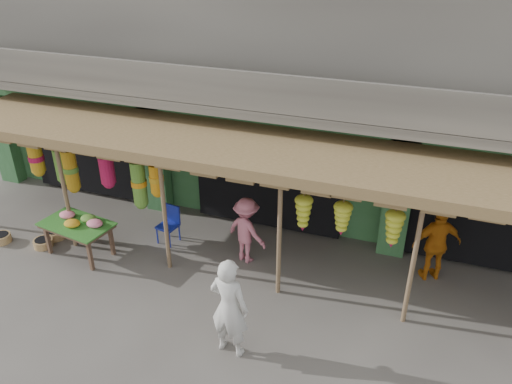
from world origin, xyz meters
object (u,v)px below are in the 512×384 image
(flower_table, at_px, (78,225))
(person_shopper, at_px, (246,230))
(person_vendor, at_px, (437,243))
(person_front, at_px, (229,308))
(blue_chair, at_px, (170,222))

(flower_table, distance_m, person_shopper, 3.77)
(flower_table, height_order, person_vendor, person_vendor)
(person_shopper, bearing_deg, person_front, 125.39)
(flower_table, relative_size, person_front, 0.88)
(blue_chair, height_order, person_vendor, person_vendor)
(blue_chair, height_order, person_front, person_front)
(blue_chair, distance_m, person_front, 3.88)
(person_front, distance_m, person_vendor, 4.66)
(person_vendor, bearing_deg, person_front, 20.35)
(flower_table, xyz_separation_m, person_vendor, (7.54, 1.78, 0.10))
(person_vendor, distance_m, person_shopper, 3.99)
(blue_chair, bearing_deg, flower_table, -134.26)
(blue_chair, relative_size, person_vendor, 0.52)
(blue_chair, distance_m, person_vendor, 5.95)
(flower_table, height_order, person_shopper, person_shopper)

